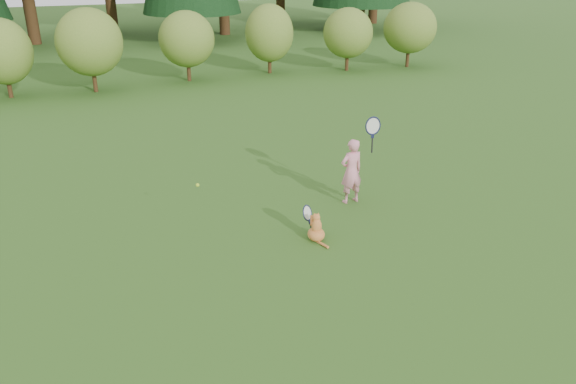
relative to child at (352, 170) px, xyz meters
name	(u,v)px	position (x,y,z in m)	size (l,w,h in m)	color
ground	(296,253)	(-1.75, -1.43, -0.65)	(100.00, 100.00, 0.00)	#2C4A15
shrub_row	(146,46)	(-1.75, 11.57, 0.75)	(28.00, 3.00, 2.80)	#587925
child	(352,170)	(0.00, 0.00, 0.00)	(0.69, 0.37, 1.85)	pink
cat	(316,226)	(-1.26, -1.12, -0.40)	(0.40, 0.70, 0.65)	#B35F22
tennis_ball	(198,185)	(-2.94, -0.14, 0.21)	(0.06, 0.06, 0.06)	#AED619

